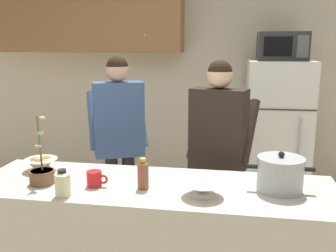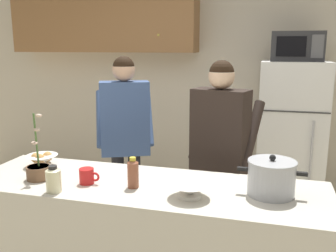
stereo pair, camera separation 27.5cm
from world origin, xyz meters
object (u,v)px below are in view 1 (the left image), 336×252
at_px(refrigerator, 276,138).
at_px(person_by_sink, 218,141).
at_px(person_near_pot, 119,129).
at_px(potted_orchid, 42,174).
at_px(bottle_near_edge, 143,174).
at_px(coffee_mug, 95,179).
at_px(bottle_mid_counter, 63,183).
at_px(bread_bowl, 41,163).
at_px(empty_bowl, 203,188).
at_px(microwave, 282,46).
at_px(cooking_pot, 280,174).

distance_m(refrigerator, person_by_sink, 1.29).
xyz_separation_m(person_near_pot, potted_orchid, (-0.17, -1.04, -0.06)).
bearing_deg(bottle_near_edge, coffee_mug, -176.98).
xyz_separation_m(person_near_pot, bottle_mid_counter, (0.04, -1.20, -0.04)).
xyz_separation_m(bread_bowl, bottle_near_edge, (0.76, -0.20, 0.04)).
relative_size(refrigerator, empty_bowl, 6.72).
xyz_separation_m(microwave, bottle_mid_counter, (-1.40, -2.09, -0.75)).
relative_size(bottle_near_edge, bottle_mid_counter, 1.18).
bearing_deg(potted_orchid, bread_bowl, 119.46).
relative_size(person_near_pot, empty_bowl, 6.98).
height_order(person_by_sink, potted_orchid, person_by_sink).
height_order(refrigerator, bread_bowl, refrigerator).
relative_size(refrigerator, bottle_mid_counter, 10.15).
height_order(cooking_pot, bottle_mid_counter, cooking_pot).
relative_size(person_by_sink, bottle_mid_counter, 10.43).
height_order(empty_bowl, bottle_mid_counter, bottle_mid_counter).
xyz_separation_m(bottle_near_edge, bottle_mid_counter, (-0.42, -0.19, -0.01)).
bearing_deg(person_by_sink, bottle_mid_counter, -130.60).
distance_m(person_near_pot, person_by_sink, 0.90).
relative_size(person_near_pot, person_by_sink, 1.01).
xyz_separation_m(microwave, person_near_pot, (-1.44, -0.88, -0.70)).
bearing_deg(potted_orchid, coffee_mug, 1.64).
relative_size(person_near_pot, cooking_pot, 4.35).
height_order(microwave, bottle_mid_counter, microwave).
distance_m(microwave, person_near_pot, 1.83).
relative_size(person_near_pot, potted_orchid, 3.92).
height_order(refrigerator, person_by_sink, person_by_sink).
height_order(cooking_pot, bread_bowl, cooking_pot).
relative_size(person_by_sink, cooking_pot, 4.31).
height_order(person_by_sink, bottle_near_edge, person_by_sink).
relative_size(microwave, bottle_mid_counter, 3.04).
bearing_deg(bread_bowl, person_by_sink, 26.14).
bearing_deg(person_by_sink, bottle_near_edge, -117.90).
bearing_deg(empty_bowl, bread_bowl, 166.72).
distance_m(cooking_pot, potted_orchid, 1.43).
bearing_deg(person_near_pot, cooking_pot, -36.16).
xyz_separation_m(person_near_pot, cooking_pot, (1.25, -0.91, -0.02)).
bearing_deg(potted_orchid, refrigerator, 50.35).
bearing_deg(empty_bowl, microwave, 72.30).
height_order(microwave, person_by_sink, microwave).
xyz_separation_m(person_near_pot, person_by_sink, (0.87, -0.24, -0.01)).
xyz_separation_m(person_by_sink, empty_bowl, (-0.05, -0.84, -0.06)).
height_order(cooking_pot, empty_bowl, cooking_pot).
height_order(coffee_mug, bottle_mid_counter, bottle_mid_counter).
xyz_separation_m(refrigerator, bottle_near_edge, (-0.98, -1.92, 0.21)).
bearing_deg(person_by_sink, coffee_mug, -131.68).
xyz_separation_m(coffee_mug, bottle_mid_counter, (-0.12, -0.17, 0.03)).
bearing_deg(bottle_near_edge, empty_bowl, -9.40).
distance_m(microwave, coffee_mug, 2.43).
distance_m(refrigerator, bottle_near_edge, 2.17).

